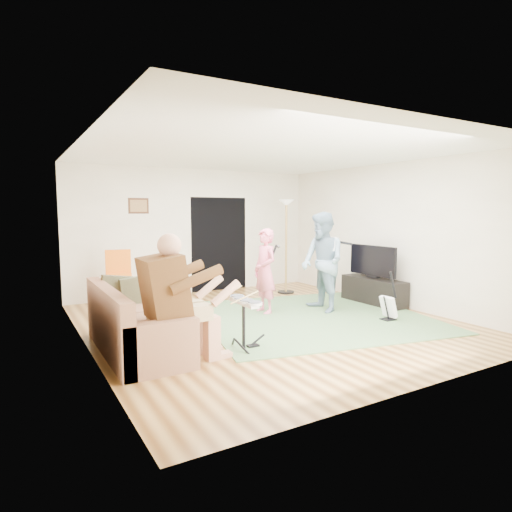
{
  "coord_description": "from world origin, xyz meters",
  "views": [
    {
      "loc": [
        -3.59,
        -5.76,
        1.79
      ],
      "look_at": [
        -0.05,
        0.3,
        1.05
      ],
      "focal_mm": 30.0,
      "sensor_mm": 36.0,
      "label": 1
    }
  ],
  "objects_px": {
    "sofa": "(130,330)",
    "torchiere_lamp": "(286,229)",
    "dining_chair": "(120,290)",
    "drum_kit": "(244,327)",
    "guitar_spare": "(389,307)",
    "tv_cabinet": "(374,291)",
    "guitarist": "(322,262)",
    "television": "(373,260)",
    "singer": "(265,271)"
  },
  "relations": [
    {
      "from": "drum_kit",
      "to": "tv_cabinet",
      "type": "relative_size",
      "value": 0.49
    },
    {
      "from": "drum_kit",
      "to": "guitar_spare",
      "type": "xyz_separation_m",
      "value": [
        2.76,
        0.09,
        -0.06
      ]
    },
    {
      "from": "drum_kit",
      "to": "guitarist",
      "type": "relative_size",
      "value": 0.38
    },
    {
      "from": "drum_kit",
      "to": "dining_chair",
      "type": "height_order",
      "value": "dining_chair"
    },
    {
      "from": "drum_kit",
      "to": "singer",
      "type": "bearing_deg",
      "value": 50.76
    },
    {
      "from": "drum_kit",
      "to": "television",
      "type": "relative_size",
      "value": 0.6
    },
    {
      "from": "tv_cabinet",
      "to": "television",
      "type": "distance_m",
      "value": 0.6
    },
    {
      "from": "sofa",
      "to": "dining_chair",
      "type": "relative_size",
      "value": 1.92
    },
    {
      "from": "dining_chair",
      "to": "television",
      "type": "distance_m",
      "value": 4.75
    },
    {
      "from": "drum_kit",
      "to": "singer",
      "type": "relative_size",
      "value": 0.46
    },
    {
      "from": "drum_kit",
      "to": "guitarist",
      "type": "xyz_separation_m",
      "value": [
        2.23,
        1.16,
        0.59
      ]
    },
    {
      "from": "guitar_spare",
      "to": "torchiere_lamp",
      "type": "distance_m",
      "value": 3.08
    },
    {
      "from": "drum_kit",
      "to": "tv_cabinet",
      "type": "height_order",
      "value": "drum_kit"
    },
    {
      "from": "sofa",
      "to": "torchiere_lamp",
      "type": "bearing_deg",
      "value": 30.05
    },
    {
      "from": "tv_cabinet",
      "to": "television",
      "type": "height_order",
      "value": "television"
    },
    {
      "from": "sofa",
      "to": "guitarist",
      "type": "distance_m",
      "value": 3.61
    },
    {
      "from": "torchiere_lamp",
      "to": "tv_cabinet",
      "type": "bearing_deg",
      "value": -64.78
    },
    {
      "from": "dining_chair",
      "to": "guitarist",
      "type": "bearing_deg",
      "value": -23.25
    },
    {
      "from": "drum_kit",
      "to": "dining_chair",
      "type": "distance_m",
      "value": 3.15
    },
    {
      "from": "drum_kit",
      "to": "torchiere_lamp",
      "type": "relative_size",
      "value": 0.33
    },
    {
      "from": "sofa",
      "to": "guitar_spare",
      "type": "bearing_deg",
      "value": -7.82
    },
    {
      "from": "torchiere_lamp",
      "to": "television",
      "type": "distance_m",
      "value": 2.03
    },
    {
      "from": "singer",
      "to": "television",
      "type": "bearing_deg",
      "value": 78.12
    },
    {
      "from": "torchiere_lamp",
      "to": "dining_chair",
      "type": "bearing_deg",
      "value": 178.62
    },
    {
      "from": "singer",
      "to": "guitarist",
      "type": "distance_m",
      "value": 1.04
    },
    {
      "from": "drum_kit",
      "to": "tv_cabinet",
      "type": "distance_m",
      "value": 3.69
    },
    {
      "from": "drum_kit",
      "to": "dining_chair",
      "type": "relative_size",
      "value": 0.62
    },
    {
      "from": "torchiere_lamp",
      "to": "dining_chair",
      "type": "relative_size",
      "value": 1.86
    },
    {
      "from": "sofa",
      "to": "guitarist",
      "type": "xyz_separation_m",
      "value": [
        3.52,
        0.51,
        0.61
      ]
    },
    {
      "from": "torchiere_lamp",
      "to": "guitar_spare",
      "type": "bearing_deg",
      "value": -87.93
    },
    {
      "from": "singer",
      "to": "guitarist",
      "type": "relative_size",
      "value": 0.84
    },
    {
      "from": "tv_cabinet",
      "to": "singer",
      "type": "bearing_deg",
      "value": 169.16
    },
    {
      "from": "guitar_spare",
      "to": "torchiere_lamp",
      "type": "bearing_deg",
      "value": 92.07
    },
    {
      "from": "sofa",
      "to": "torchiere_lamp",
      "type": "xyz_separation_m",
      "value": [
        3.95,
        2.29,
        1.12
      ]
    },
    {
      "from": "sofa",
      "to": "tv_cabinet",
      "type": "bearing_deg",
      "value": 6.0
    },
    {
      "from": "torchiere_lamp",
      "to": "dining_chair",
      "type": "xyz_separation_m",
      "value": [
        -3.55,
        0.09,
        -1.01
      ]
    },
    {
      "from": "sofa",
      "to": "guitarist",
      "type": "bearing_deg",
      "value": 8.25
    },
    {
      "from": "sofa",
      "to": "dining_chair",
      "type": "height_order",
      "value": "dining_chair"
    },
    {
      "from": "guitarist",
      "to": "dining_chair",
      "type": "height_order",
      "value": "guitarist"
    },
    {
      "from": "guitarist",
      "to": "torchiere_lamp",
      "type": "distance_m",
      "value": 1.9
    },
    {
      "from": "sofa",
      "to": "guitarist",
      "type": "relative_size",
      "value": 1.18
    },
    {
      "from": "guitarist",
      "to": "dining_chair",
      "type": "bearing_deg",
      "value": -113.7
    },
    {
      "from": "singer",
      "to": "television",
      "type": "relative_size",
      "value": 1.32
    },
    {
      "from": "singer",
      "to": "torchiere_lamp",
      "type": "xyz_separation_m",
      "value": [
        1.37,
        1.36,
        0.65
      ]
    },
    {
      "from": "singer",
      "to": "guitar_spare",
      "type": "distance_m",
      "value": 2.15
    },
    {
      "from": "sofa",
      "to": "singer",
      "type": "relative_size",
      "value": 1.41
    },
    {
      "from": "singer",
      "to": "guitarist",
      "type": "height_order",
      "value": "guitarist"
    },
    {
      "from": "tv_cabinet",
      "to": "television",
      "type": "bearing_deg",
      "value": -180.0
    },
    {
      "from": "singer",
      "to": "dining_chair",
      "type": "bearing_deg",
      "value": -124.31
    },
    {
      "from": "tv_cabinet",
      "to": "sofa",
      "type": "bearing_deg",
      "value": -174.0
    }
  ]
}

